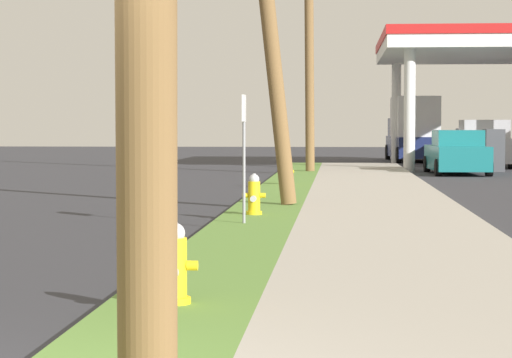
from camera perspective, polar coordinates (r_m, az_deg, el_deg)
name	(u,v)px	position (r m, az deg, el deg)	size (l,w,h in m)	color
fire_hydrant_nearest	(175,268)	(9.59, -4.42, -4.82)	(0.42, 0.38, 0.74)	yellow
fire_hydrant_second	(254,197)	(19.11, -0.11, -0.96)	(0.42, 0.38, 0.74)	yellow
fire_hydrant_third	(286,172)	(29.04, 1.65, 0.36)	(0.42, 0.37, 0.74)	yellow
utility_pole_background	(309,44)	(37.59, 2.90, 7.28)	(1.27, 0.80, 8.81)	brown
street_sign_post	(244,132)	(17.37, -0.66, 2.58)	(0.05, 0.36, 2.12)	gray
car_teal_by_near_pump	(457,154)	(38.29, 10.81, 1.34)	(2.06, 4.55, 1.57)	#197075
truck_navy_at_forecourt	(413,131)	(51.70, 8.49, 2.60)	(2.41, 6.49, 3.11)	navy
truck_silver_on_apron	(481,145)	(45.35, 12.07, 1.80)	(2.12, 5.40, 1.97)	#BCBCC1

